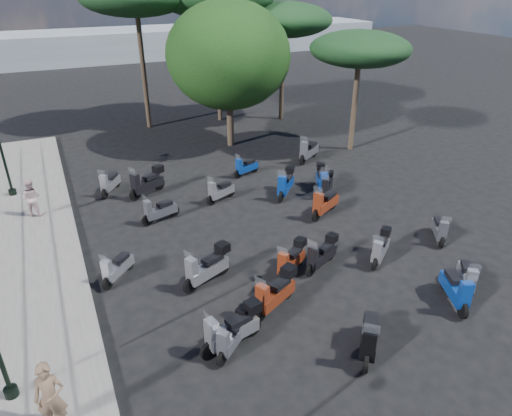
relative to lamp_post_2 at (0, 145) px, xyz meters
name	(u,v)px	position (x,y,z in m)	size (l,w,h in m)	color
ground	(276,293)	(7.12, -10.49, -2.36)	(120.00, 120.00, 0.00)	black
sidewalk	(35,291)	(0.62, -7.49, -2.29)	(3.00, 30.00, 0.15)	#625F5D
lamp_post_2	(0,145)	(0.00, 0.00, 0.00)	(0.58, 1.09, 3.88)	black
woman	(50,397)	(0.93, -12.71, -1.37)	(0.62, 0.41, 1.69)	brown
pedestrian_far	(31,198)	(0.80, -2.39, -1.47)	(0.72, 0.56, 1.47)	#C7A8AC
scooter_2	(233,335)	(5.10, -12.09, -1.90)	(1.26, 1.08, 1.21)	black
scooter_3	(232,330)	(5.12, -11.98, -1.81)	(1.81, 0.71, 1.45)	black
scooter_4	(117,268)	(3.00, -7.84, -1.93)	(1.16, 1.15, 1.23)	black
scooter_5	(110,183)	(3.83, -1.28, -1.91)	(1.02, 1.39, 1.30)	black
scooter_7	(369,337)	(8.10, -13.62, -1.86)	(1.28, 1.44, 1.45)	black
scooter_8	(275,293)	(6.77, -11.13, -1.82)	(1.68, 1.02, 1.44)	black
scooter_9	(207,268)	(5.46, -9.17, -1.81)	(1.75, 0.95, 1.47)	black
scooter_10	(159,211)	(5.13, -4.69, -1.92)	(1.57, 0.67, 1.28)	black
scooter_11	(147,183)	(5.26, -2.15, -1.80)	(1.72, 1.08, 1.49)	black
scooter_14	(322,255)	(9.05, -9.94, -1.87)	(1.51, 0.90, 1.29)	black
scooter_15	(291,260)	(8.01, -9.81, -1.87)	(1.44, 1.03, 1.29)	black
scooter_16	(220,191)	(7.86, -4.01, -1.92)	(1.49, 0.80, 1.26)	black
scooter_17	(246,167)	(9.93, -1.97, -1.95)	(1.44, 0.68, 1.19)	black
scooter_19	(467,277)	(12.39, -12.72, -1.93)	(1.03, 1.28, 1.23)	black
scooter_20	(380,248)	(11.02, -10.41, -1.88)	(1.34, 1.09, 1.26)	black
scooter_21	(325,204)	(11.09, -6.93, -1.85)	(1.67, 1.01, 1.46)	black
scooter_22	(327,186)	(12.17, -5.44, -1.91)	(1.15, 1.19, 1.20)	black
scooter_23	(286,184)	(10.57, -4.70, -1.82)	(1.36, 1.41, 1.42)	black
scooter_26	(456,290)	(11.53, -13.10, -1.87)	(0.92, 1.66, 1.41)	black
scooter_27	(439,229)	(13.77, -10.23, -1.94)	(0.94, 1.32, 1.21)	black
scooter_28	(322,180)	(12.20, -4.97, -1.84)	(0.96, 1.63, 1.39)	black
scooter_29	(308,151)	(13.54, -1.61, -1.85)	(1.62, 1.14, 1.48)	black
broadleaf_tree	(228,56)	(10.90, 2.30, 2.41)	(6.38, 6.38, 7.49)	#38281E
pine_1	(283,20)	(15.84, 5.71, 3.66)	(5.85, 5.85, 7.07)	#38281E
pine_3	(360,49)	(16.53, -1.05, 2.82)	(4.99, 4.99, 6.08)	#38281E
distant_hills	(85,46)	(7.12, 34.51, -0.86)	(70.00, 8.00, 3.00)	gray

